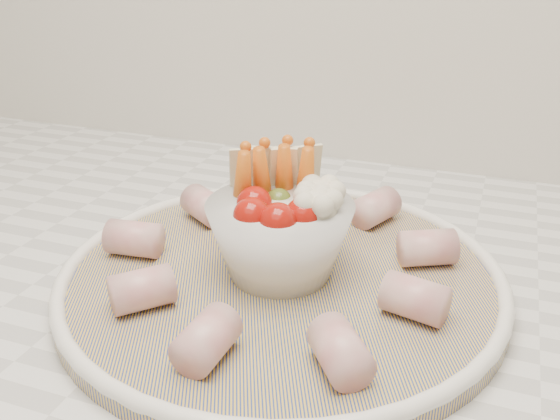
% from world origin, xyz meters
% --- Properties ---
extents(serving_platter, '(0.48, 0.48, 0.02)m').
position_xyz_m(serving_platter, '(0.03, 1.43, 0.93)').
color(serving_platter, navy).
rests_on(serving_platter, kitchen_counter).
extents(veggie_bowl, '(0.12, 0.12, 0.10)m').
position_xyz_m(veggie_bowl, '(0.03, 1.43, 0.97)').
color(veggie_bowl, white).
rests_on(veggie_bowl, serving_platter).
extents(cured_meat_rolls, '(0.29, 0.29, 0.03)m').
position_xyz_m(cured_meat_rolls, '(0.03, 1.43, 0.95)').
color(cured_meat_rolls, '#C1585E').
rests_on(cured_meat_rolls, serving_platter).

